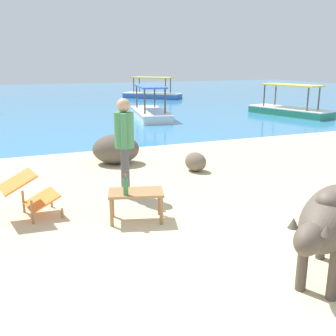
# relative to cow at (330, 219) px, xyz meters

# --- Properties ---
(sand_beach) EXTENTS (18.00, 14.00, 0.04)m
(sand_beach) POSITION_rel_cow_xyz_m (-0.80, -0.04, -0.69)
(sand_beach) COLOR #CCB78E
(sand_beach) RESTS_ON ground
(water_surface) EXTENTS (60.00, 36.00, 0.03)m
(water_surface) POSITION_rel_cow_xyz_m (-0.80, 21.96, -0.71)
(water_surface) COLOR teal
(water_surface) RESTS_ON ground
(cow) EXTENTS (1.68, 1.31, 1.01)m
(cow) POSITION_rel_cow_xyz_m (0.00, 0.00, 0.00)
(cow) COLOR #4C4238
(cow) RESTS_ON sand_beach
(low_bench_table) EXTENTS (0.85, 0.63, 0.43)m
(low_bench_table) POSITION_rel_cow_xyz_m (-1.32, 2.23, -0.31)
(low_bench_table) COLOR olive
(low_bench_table) RESTS_ON sand_beach
(bottle) EXTENTS (0.07, 0.07, 0.30)m
(bottle) POSITION_rel_cow_xyz_m (-1.50, 2.14, -0.12)
(bottle) COLOR #2D6B38
(bottle) RESTS_ON low_bench_table
(deck_chair_far) EXTENTS (0.85, 0.66, 0.68)m
(deck_chair_far) POSITION_rel_cow_xyz_m (-2.69, 2.91, -0.28)
(deck_chair_far) COLOR olive
(deck_chair_far) RESTS_ON sand_beach
(person_standing) EXTENTS (0.32, 0.49, 1.62)m
(person_standing) POSITION_rel_cow_xyz_m (-1.16, 3.35, 0.28)
(person_standing) COLOR #4C4C51
(person_standing) RESTS_ON sand_beach
(shore_rock_large) EXTENTS (0.49, 0.58, 0.39)m
(shore_rock_large) POSITION_rel_cow_xyz_m (0.60, 4.29, -0.47)
(shore_rock_large) COLOR #6B5B4C
(shore_rock_large) RESTS_ON sand_beach
(shore_rock_medium) EXTENTS (1.20, 1.06, 0.65)m
(shore_rock_medium) POSITION_rel_cow_xyz_m (-0.75, 5.52, -0.34)
(shore_rock_medium) COLOR brown
(shore_rock_medium) RESTS_ON sand_beach
(boat_white) EXTENTS (1.76, 3.82, 1.29)m
(boat_white) POSITION_rel_cow_xyz_m (2.45, 12.26, -0.42)
(boat_white) COLOR white
(boat_white) RESTS_ON water_surface
(boat_green) EXTENTS (2.09, 3.85, 1.29)m
(boat_green) POSITION_rel_cow_xyz_m (8.20, 10.85, -0.42)
(boat_green) COLOR #338E66
(boat_green) RESTS_ON water_surface
(boat_blue) EXTENTS (3.40, 3.43, 1.29)m
(boat_blue) POSITION_rel_cow_xyz_m (5.58, 20.71, -0.42)
(boat_blue) COLOR #3866B7
(boat_blue) RESTS_ON water_surface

